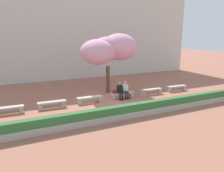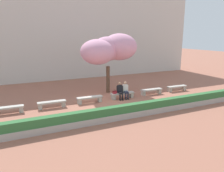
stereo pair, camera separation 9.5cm
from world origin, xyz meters
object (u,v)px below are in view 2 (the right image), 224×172
Objects in this scene: stone_bench_center at (90,99)px; cherry_tree_main at (109,49)px; stone_bench_near_west at (52,103)px; person_seated_left at (120,90)px; person_seated_right at (125,89)px; handbag at (115,92)px; stone_bench_near_east at (123,94)px; stone_bench_west_end at (8,109)px; stone_bench_east_end at (151,91)px; stone_bench_far_east at (177,88)px.

cherry_tree_main is (2.43, 1.98, 3.29)m from stone_bench_center.
stone_bench_center is (2.64, 0.00, 0.00)m from stone_bench_near_west.
person_seated_left is 3.54m from cherry_tree_main.
stone_bench_near_west is at bearing 179.45° from person_seated_right.
person_seated_left is 0.46m from person_seated_right.
person_seated_left is 3.81× the size of handbag.
handbag is (-0.44, 0.02, -0.12)m from person_seated_left.
stone_bench_near_west is at bearing 180.00° from stone_bench_near_east.
cherry_tree_main reaches higher than person_seated_left.
person_seated_left is at bearing 179.94° from person_seated_right.
stone_bench_near_east is 1.43× the size of person_seated_left.
person_seated_left and person_seated_right have the same top height.
stone_bench_near_west is 4.60m from handbag.
stone_bench_west_end and stone_bench_center have the same top height.
person_seated_right is (5.49, -0.05, 0.39)m from stone_bench_near_west.
cherry_tree_main reaches higher than stone_bench_east_end.
person_seated_left is (-5.51, -0.05, 0.39)m from stone_bench_far_east.
cherry_tree_main is at bearing 76.81° from handbag.
handbag is (4.59, -0.03, 0.27)m from stone_bench_near_west.
handbag reaches higher than stone_bench_far_east.
person_seated_right is (0.22, -0.05, 0.39)m from stone_bench_near_east.
stone_bench_west_end is 8.14m from person_seated_right.
stone_bench_east_end is at bearing 0.52° from handbag.
stone_bench_near_east is at bearing 180.00° from stone_bench_far_east.
stone_bench_near_east is (7.91, 0.00, 0.00)m from stone_bench_west_end.
stone_bench_far_east is (13.18, 0.00, 0.00)m from stone_bench_west_end.
stone_bench_near_east is at bearing 180.00° from stone_bench_east_end.
person_seated_right is at bearing -1.44° from handbag.
stone_bench_center is 4.55m from cherry_tree_main.
stone_bench_near_west is 5.50m from person_seated_right.
stone_bench_center is at bearing 180.00° from stone_bench_east_end.
stone_bench_center is 5.27m from stone_bench_east_end.
stone_bench_far_east is (2.64, 0.00, 0.00)m from stone_bench_east_end.
cherry_tree_main is (-0.43, 2.03, 2.90)m from person_seated_right.
stone_bench_east_end is at bearing -34.84° from cherry_tree_main.
stone_bench_near_east is at bearing 166.42° from person_seated_right.
cherry_tree_main is at bearing 39.19° from stone_bench_center.
stone_bench_west_end is 13.18m from stone_bench_far_east.
stone_bench_east_end is (10.54, 0.00, 0.00)m from stone_bench_west_end.
stone_bench_near_east is 2.64m from stone_bench_east_end.
stone_bench_west_end is 7.91m from stone_bench_near_east.
stone_bench_near_east is at bearing -84.01° from cherry_tree_main.
person_seated_right reaches higher than stone_bench_east_end.
cherry_tree_main is (7.70, 1.98, 3.29)m from stone_bench_west_end.
stone_bench_near_west is at bearing 180.00° from stone_bench_far_east.
stone_bench_near_east is 0.47m from person_seated_left.
stone_bench_near_west is 5.27m from stone_bench_near_east.
person_seated_left reaches higher than stone_bench_center.
stone_bench_west_end is at bearing 180.00° from stone_bench_center.
stone_bench_center is at bearing 179.11° from handbag.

